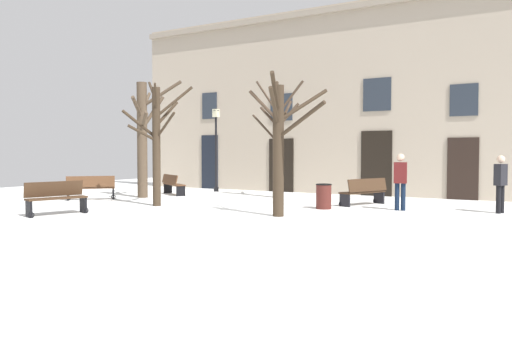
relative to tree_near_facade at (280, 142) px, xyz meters
The scene contains 14 objects.
ground_plane 2.64m from the tree_near_facade, behind, with size 30.83×30.83×0.00m, color white.
building_facade 8.25m from the tree_near_facade, 101.95° to the left, with size 19.27×0.60×8.01m.
tree_near_facade is the anchor object (origin of this frame).
tree_right_of_center 5.76m from the tree_near_facade, 118.02° to the left, with size 2.47×1.57×4.54m.
tree_foreground 4.81m from the tree_near_facade, behind, with size 2.24×1.69×4.27m.
tree_left_of_center 7.64m from the tree_near_facade, 161.18° to the left, with size 2.25×2.08×4.56m.
streetlamp 9.00m from the tree_near_facade, 135.36° to the left, with size 0.30×0.30×3.80m.
litter_bin 2.87m from the tree_near_facade, 80.66° to the left, with size 0.50×0.50×0.79m.
bench_back_to_back_left 4.44m from the tree_near_facade, 73.61° to the left, with size 1.22×1.88×0.91m.
bench_back_to_back_right 8.46m from the tree_near_facade, behind, with size 1.53×1.55×0.90m.
bench_near_lamp 6.55m from the tree_near_facade, 153.80° to the right, with size 0.91×1.73×0.95m.
bench_by_litter_bin 8.29m from the tree_near_facade, 150.19° to the left, with size 1.74×1.32×0.85m.
person_crossing_plaza 6.59m from the tree_near_facade, 35.71° to the left, with size 0.36×0.44×1.69m.
person_by_shop_door 4.15m from the tree_near_facade, 49.98° to the left, with size 0.41×0.28×1.74m.
Camera 1 is at (7.68, -12.13, 1.78)m, focal length 34.26 mm.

